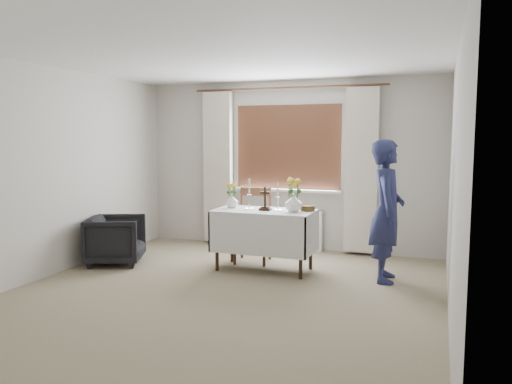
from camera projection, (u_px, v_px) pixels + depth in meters
ground at (219, 297)px, 5.23m from camera, size 5.00×5.00×0.00m
altar_table at (264, 240)px, 6.25m from camera, size 1.24×0.64×0.76m
wooden_chair at (253, 225)px, 6.65m from camera, size 0.52×0.52×0.99m
armchair at (116, 240)px, 6.57m from camera, size 0.91×0.90×0.64m
person at (387, 211)px, 5.74m from camera, size 0.46×0.64×1.64m
radiator at (286, 229)px, 7.45m from camera, size 1.10×0.10×0.60m
wooden_cross at (265, 199)px, 6.16m from camera, size 0.14×0.10×0.29m
candlestick_left at (249, 194)px, 6.26m from camera, size 0.12×0.12×0.38m
candlestick_right at (278, 197)px, 6.16m from camera, size 0.11×0.11×0.34m
flower_vase_left at (232, 201)px, 6.42m from camera, size 0.18×0.18×0.17m
flower_vase_right at (294, 203)px, 6.07m from camera, size 0.24×0.24×0.22m
wicker_basket at (308, 208)px, 6.14m from camera, size 0.22×0.22×0.07m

